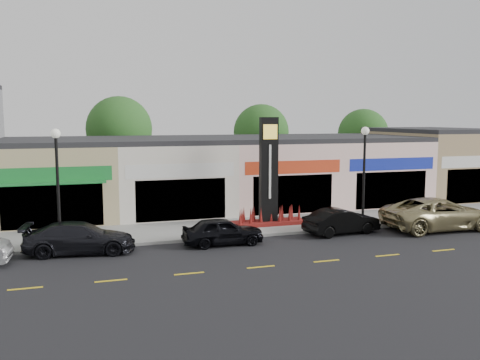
# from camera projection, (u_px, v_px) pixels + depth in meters

# --- Properties ---
(ground) EXTENTS (120.00, 120.00, 0.00)m
(ground) POSITION_uv_depth(u_px,v_px,m) (239.00, 249.00, 23.74)
(ground) COLOR black
(ground) RESTS_ON ground
(sidewalk) EXTENTS (52.00, 4.30, 0.15)m
(sidewalk) POSITION_uv_depth(u_px,v_px,m) (216.00, 228.00, 27.86)
(sidewalk) COLOR gray
(sidewalk) RESTS_ON ground
(curb) EXTENTS (52.00, 0.20, 0.15)m
(curb) POSITION_uv_depth(u_px,v_px,m) (227.00, 238.00, 25.73)
(curb) COLOR gray
(curb) RESTS_ON ground
(shop_beige) EXTENTS (7.00, 10.85, 4.80)m
(shop_beige) POSITION_uv_depth(u_px,v_px,m) (56.00, 177.00, 31.82)
(shop_beige) COLOR tan
(shop_beige) RESTS_ON ground
(shop_cream) EXTENTS (7.00, 10.01, 4.80)m
(shop_cream) POSITION_uv_depth(u_px,v_px,m) (167.00, 174.00, 33.89)
(shop_cream) COLOR beige
(shop_cream) RESTS_ON ground
(shop_pink_w) EXTENTS (7.00, 10.01, 4.80)m
(shop_pink_w) POSITION_uv_depth(u_px,v_px,m) (266.00, 171.00, 35.94)
(shop_pink_w) COLOR beige
(shop_pink_w) RESTS_ON ground
(shop_pink_e) EXTENTS (7.00, 10.01, 4.80)m
(shop_pink_e) POSITION_uv_depth(u_px,v_px,m) (354.00, 168.00, 38.00)
(shop_pink_e) COLOR beige
(shop_pink_e) RESTS_ON ground
(shop_tan) EXTENTS (7.00, 10.01, 5.30)m
(shop_tan) POSITION_uv_depth(u_px,v_px,m) (432.00, 162.00, 40.03)
(shop_tan) COLOR #988458
(shop_tan) RESTS_ON ground
(tree_rear_west) EXTENTS (5.20, 5.20, 7.83)m
(tree_rear_west) POSITION_uv_depth(u_px,v_px,m) (119.00, 129.00, 40.42)
(tree_rear_west) COLOR #382619
(tree_rear_west) RESTS_ON ground
(tree_rear_mid) EXTENTS (4.80, 4.80, 7.29)m
(tree_rear_mid) POSITION_uv_depth(u_px,v_px,m) (261.00, 132.00, 43.99)
(tree_rear_mid) COLOR #382619
(tree_rear_mid) RESTS_ON ground
(tree_rear_east) EXTENTS (4.60, 4.60, 6.94)m
(tree_rear_east) POSITION_uv_depth(u_px,v_px,m) (363.00, 134.00, 46.95)
(tree_rear_east) COLOR #382619
(tree_rear_east) RESTS_ON ground
(lamp_west_near) EXTENTS (0.44, 0.44, 5.47)m
(lamp_west_near) POSITION_uv_depth(u_px,v_px,m) (57.00, 175.00, 23.34)
(lamp_west_near) COLOR black
(lamp_west_near) RESTS_ON sidewalk
(lamp_east_near) EXTENTS (0.44, 0.44, 5.47)m
(lamp_east_near) POSITION_uv_depth(u_px,v_px,m) (364.00, 166.00, 28.04)
(lamp_east_near) COLOR black
(lamp_east_near) RESTS_ON sidewalk
(pylon_sign) EXTENTS (4.20, 1.30, 6.00)m
(pylon_sign) POSITION_uv_depth(u_px,v_px,m) (269.00, 187.00, 28.33)
(pylon_sign) COLOR maroon
(pylon_sign) RESTS_ON sidewalk
(car_dark_sedan) EXTENTS (2.62, 5.13, 1.43)m
(car_dark_sedan) POSITION_uv_depth(u_px,v_px,m) (80.00, 238.00, 22.96)
(car_dark_sedan) COLOR black
(car_dark_sedan) RESTS_ON ground
(car_black_sedan) EXTENTS (1.62, 3.94, 1.34)m
(car_black_sedan) POSITION_uv_depth(u_px,v_px,m) (223.00, 231.00, 24.53)
(car_black_sedan) COLOR black
(car_black_sedan) RESTS_ON ground
(car_black_conv) EXTENTS (1.98, 4.27, 1.36)m
(car_black_conv) POSITION_uv_depth(u_px,v_px,m) (342.00, 221.00, 26.82)
(car_black_conv) COLOR black
(car_black_conv) RESTS_ON ground
(car_gold_suv) EXTENTS (2.97, 6.31, 1.75)m
(car_gold_suv) POSITION_uv_depth(u_px,v_px,m) (439.00, 214.00, 27.89)
(car_gold_suv) COLOR tan
(car_gold_suv) RESTS_ON ground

